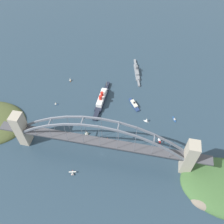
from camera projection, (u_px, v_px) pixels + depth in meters
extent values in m
plane|color=#283D4C|center=(102.00, 154.00, 356.57)|extent=(1400.00, 1400.00, 0.00)
cube|color=#ADA38E|center=(21.00, 129.00, 348.19)|extent=(15.17, 18.10, 63.57)
cube|color=#ADA38E|center=(189.00, 157.00, 316.67)|extent=(15.17, 18.10, 63.57)
cube|color=#47474C|center=(101.00, 142.00, 331.31)|extent=(233.24, 14.59, 2.40)
cube|color=#47474C|center=(9.00, 126.00, 349.55)|extent=(24.00, 14.59, 2.40)
cube|color=#47474C|center=(204.00, 159.00, 313.06)|extent=(24.00, 14.59, 2.40)
cube|color=slate|center=(27.00, 130.00, 334.68)|extent=(25.88, 1.80, 18.95)
cube|color=slate|center=(41.00, 127.00, 320.62)|extent=(25.57, 1.80, 15.51)
cube|color=slate|center=(56.00, 125.00, 309.31)|extent=(25.21, 1.80, 12.05)
cube|color=slate|center=(72.00, 125.00, 300.75)|extent=(24.79, 1.80, 8.56)
cube|color=slate|center=(90.00, 126.00, 294.94)|extent=(24.32, 1.80, 5.00)
cube|color=slate|center=(108.00, 129.00, 291.88)|extent=(24.32, 1.80, 5.00)
cube|color=slate|center=(127.00, 133.00, 291.58)|extent=(24.79, 1.80, 8.56)
cube|color=slate|center=(145.00, 140.00, 294.03)|extent=(25.21, 1.80, 12.05)
cube|color=slate|center=(162.00, 147.00, 299.23)|extent=(25.57, 1.80, 15.51)
cube|color=slate|center=(179.00, 156.00, 307.18)|extent=(25.88, 1.80, 18.95)
cube|color=slate|center=(31.00, 123.00, 343.05)|extent=(25.88, 1.80, 18.95)
cube|color=slate|center=(44.00, 120.00, 328.99)|extent=(25.57, 1.80, 15.51)
cube|color=slate|center=(59.00, 118.00, 317.68)|extent=(25.21, 1.80, 12.05)
cube|color=slate|center=(75.00, 117.00, 309.12)|extent=(24.79, 1.80, 8.56)
cube|color=slate|center=(92.00, 118.00, 303.32)|extent=(24.32, 1.80, 5.00)
cube|color=slate|center=(110.00, 121.00, 300.26)|extent=(24.32, 1.80, 5.00)
cube|color=slate|center=(128.00, 125.00, 299.96)|extent=(24.79, 1.80, 8.56)
cube|color=slate|center=(146.00, 131.00, 302.40)|extent=(25.21, 1.80, 12.05)
cube|color=slate|center=(163.00, 139.00, 307.60)|extent=(25.57, 1.80, 15.51)
cube|color=slate|center=(179.00, 148.00, 315.55)|extent=(25.88, 1.80, 18.95)
cube|color=slate|center=(23.00, 129.00, 346.58)|extent=(1.40, 13.13, 1.40)
cube|color=slate|center=(50.00, 122.00, 318.46)|extent=(1.40, 13.13, 1.40)
cube|color=slate|center=(82.00, 121.00, 301.34)|extent=(1.40, 13.13, 1.40)
cube|color=slate|center=(118.00, 126.00, 295.23)|extent=(1.40, 13.13, 1.40)
cube|color=slate|center=(154.00, 139.00, 300.13)|extent=(1.40, 13.13, 1.40)
cube|color=slate|center=(186.00, 156.00, 316.03)|extent=(1.40, 13.13, 1.40)
cylinder|color=slate|center=(35.00, 132.00, 332.69)|extent=(0.56, 0.56, 15.10)
cylinder|color=slate|center=(39.00, 124.00, 341.07)|extent=(0.56, 0.56, 15.10)
cylinder|color=slate|center=(50.00, 132.00, 324.82)|extent=(0.56, 0.56, 27.79)
cylinder|color=slate|center=(53.00, 124.00, 333.20)|extent=(0.56, 0.56, 27.79)
cylinder|color=slate|center=(66.00, 132.00, 318.33)|extent=(0.56, 0.56, 36.84)
cylinder|color=slate|center=(69.00, 125.00, 326.70)|extent=(0.56, 0.56, 36.84)
cylinder|color=slate|center=(82.00, 134.00, 313.21)|extent=(0.56, 0.56, 42.28)
cylinder|color=slate|center=(85.00, 127.00, 321.59)|extent=(0.56, 0.56, 42.28)
cylinder|color=slate|center=(99.00, 137.00, 309.46)|extent=(0.56, 0.56, 44.09)
cylinder|color=slate|center=(102.00, 129.00, 317.84)|extent=(0.56, 0.56, 44.09)
cylinder|color=slate|center=(117.00, 140.00, 307.10)|extent=(0.56, 0.56, 42.28)
cylinder|color=slate|center=(119.00, 132.00, 315.47)|extent=(0.56, 0.56, 42.28)
cylinder|color=slate|center=(135.00, 144.00, 306.10)|extent=(0.56, 0.56, 36.84)
cylinder|color=slate|center=(136.00, 136.00, 314.48)|extent=(0.56, 0.56, 36.84)
cylinder|color=slate|center=(152.00, 149.00, 306.49)|extent=(0.56, 0.56, 27.79)
cylinder|color=slate|center=(153.00, 141.00, 314.87)|extent=(0.56, 0.56, 27.79)
cylinder|color=slate|center=(170.00, 154.00, 308.25)|extent=(0.56, 0.56, 15.10)
cylinder|color=slate|center=(170.00, 146.00, 316.62)|extent=(0.56, 0.56, 15.10)
ellipsoid|color=#756B5B|center=(209.00, 202.00, 308.79)|extent=(48.57, 27.91, 17.30)
cube|color=#1E2333|center=(102.00, 100.00, 427.92)|extent=(14.06, 58.94, 5.37)
cube|color=#1E2333|center=(107.00, 86.00, 452.62)|extent=(7.25, 19.74, 5.37)
cube|color=#1E2333|center=(96.00, 116.00, 403.22)|extent=(8.56, 19.79, 5.37)
cube|color=white|center=(102.00, 98.00, 423.06)|extent=(11.73, 44.25, 7.43)
cube|color=white|center=(103.00, 91.00, 426.66)|extent=(9.26, 9.99, 3.20)
cylinder|color=red|center=(102.00, 94.00, 418.73)|extent=(5.34, 5.34, 7.62)
cylinder|color=red|center=(100.00, 98.00, 412.48)|extent=(5.34, 5.34, 7.62)
cylinder|color=tan|center=(107.00, 84.00, 445.24)|extent=(0.50, 0.50, 10.00)
cube|color=gray|center=(137.00, 72.00, 481.02)|extent=(19.53, 51.45, 3.68)
cube|color=gray|center=(139.00, 83.00, 458.91)|extent=(7.40, 17.36, 3.68)
cube|color=gray|center=(135.00, 62.00, 503.14)|extent=(8.09, 17.53, 3.68)
cube|color=gray|center=(137.00, 71.00, 478.16)|extent=(12.06, 26.27, 3.87)
cylinder|color=gray|center=(138.00, 79.00, 463.59)|extent=(5.51, 5.51, 2.20)
cylinder|color=gray|center=(136.00, 64.00, 494.00)|extent=(5.51, 5.51, 2.20)
cylinder|color=gray|center=(137.00, 68.00, 472.89)|extent=(0.60, 0.60, 10.00)
cylinder|color=#4C4C51|center=(137.00, 68.00, 478.34)|extent=(4.33, 4.33, 4.40)
cube|color=navy|center=(134.00, 105.00, 421.99)|extent=(17.60, 20.94, 2.66)
cube|color=navy|center=(131.00, 100.00, 430.08)|extent=(8.12, 8.52, 2.66)
cube|color=navy|center=(137.00, 110.00, 413.90)|extent=(8.98, 9.11, 2.66)
cube|color=beige|center=(134.00, 104.00, 419.77)|extent=(15.72, 18.92, 3.20)
cylinder|color=black|center=(134.00, 103.00, 417.64)|extent=(2.98, 2.98, 2.40)
cylinder|color=#B7B7B2|center=(72.00, 173.00, 334.93)|extent=(2.05, 5.07, 0.90)
cylinder|color=#B7B7B2|center=(74.00, 173.00, 335.02)|extent=(2.05, 5.07, 0.90)
cylinder|color=maroon|center=(72.00, 173.00, 334.10)|extent=(0.14, 0.14, 1.30)
cylinder|color=maroon|center=(74.00, 173.00, 334.18)|extent=(0.14, 0.14, 1.30)
ellipsoid|color=silver|center=(72.00, 173.00, 333.17)|extent=(3.02, 7.76, 1.25)
cylinder|color=maroon|center=(73.00, 170.00, 335.42)|extent=(1.34, 1.06, 1.19)
cube|color=silver|center=(72.00, 172.00, 333.39)|extent=(10.59, 4.12, 0.20)
cube|color=silver|center=(72.00, 175.00, 330.88)|extent=(4.13, 2.01, 0.12)
cube|color=maroon|center=(72.00, 174.00, 329.93)|extent=(0.38, 1.10, 1.50)
cube|color=#234C8C|center=(56.00, 104.00, 423.55)|extent=(3.90, 1.58, 0.98)
cube|color=#234C8C|center=(58.00, 105.00, 423.21)|extent=(1.30, 0.71, 0.98)
cube|color=#234C8C|center=(55.00, 104.00, 423.89)|extent=(1.30, 0.85, 0.98)
cylinder|color=tan|center=(56.00, 103.00, 420.84)|extent=(0.16, 0.16, 6.06)
cone|color=silver|center=(56.00, 103.00, 421.22)|extent=(3.59, 3.59, 4.84)
cube|color=#234C8C|center=(174.00, 119.00, 400.57)|extent=(5.60, 7.92, 1.21)
cube|color=#234C8C|center=(173.00, 117.00, 403.68)|extent=(2.47, 2.89, 1.21)
cube|color=#234C8C|center=(175.00, 121.00, 397.45)|extent=(2.78, 3.02, 1.21)
cube|color=beige|center=(175.00, 119.00, 399.16)|extent=(3.63, 4.31, 0.97)
cube|color=silver|center=(146.00, 121.00, 397.97)|extent=(5.82, 4.09, 0.85)
cube|color=silver|center=(144.00, 120.00, 399.13)|extent=(2.04, 1.64, 0.85)
cube|color=silver|center=(148.00, 122.00, 396.81)|extent=(2.11, 1.85, 0.85)
cylinder|color=tan|center=(146.00, 119.00, 394.49)|extent=(0.16, 0.16, 8.70)
cone|color=white|center=(147.00, 120.00, 394.31)|extent=(6.18, 6.18, 6.96)
cube|color=brown|center=(70.00, 81.00, 465.96)|extent=(3.41, 4.77, 0.77)
cube|color=brown|center=(70.00, 82.00, 464.11)|extent=(1.37, 1.67, 0.77)
cube|color=brown|center=(70.00, 80.00, 467.81)|extent=(1.55, 1.73, 0.77)
cylinder|color=tan|center=(70.00, 79.00, 462.60)|extent=(0.16, 0.16, 7.46)
cone|color=silver|center=(70.00, 79.00, 463.69)|extent=(5.02, 5.02, 5.97)
cube|color=#2D6B3D|center=(86.00, 134.00, 379.75)|extent=(6.94, 6.75, 0.99)
cube|color=#2D6B3D|center=(84.00, 136.00, 378.27)|extent=(2.56, 2.52, 0.99)
cube|color=#2D6B3D|center=(88.00, 133.00, 381.23)|extent=(2.75, 2.73, 0.99)
cylinder|color=tan|center=(86.00, 133.00, 375.75)|extent=(0.16, 0.16, 9.04)
cone|color=silver|center=(87.00, 133.00, 376.74)|extent=(8.47, 8.47, 7.23)
cube|color=#B2231E|center=(160.00, 141.00, 371.74)|extent=(4.48, 6.83, 1.03)
cube|color=#B2231E|center=(160.00, 143.00, 369.02)|extent=(1.84, 2.36, 1.03)
cube|color=#B2231E|center=(159.00, 139.00, 374.46)|extent=(2.11, 2.43, 1.03)
cylinder|color=tan|center=(160.00, 139.00, 366.64)|extent=(0.16, 0.16, 11.51)
cone|color=white|center=(160.00, 138.00, 368.27)|extent=(6.97, 6.97, 9.20)
cone|color=red|center=(108.00, 138.00, 374.13)|extent=(2.20, 2.20, 2.20)
sphere|color=#F2E566|center=(108.00, 138.00, 373.07)|extent=(0.50, 0.50, 0.50)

